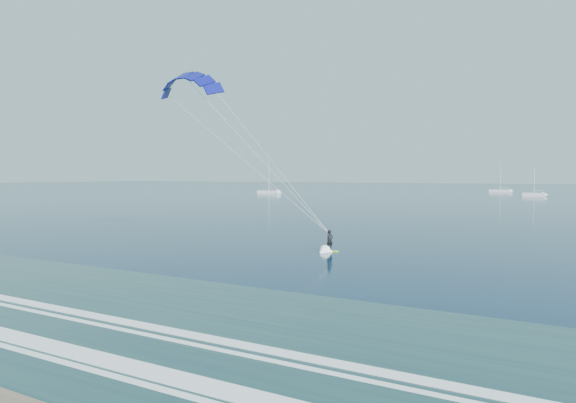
# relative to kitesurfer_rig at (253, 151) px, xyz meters

# --- Properties ---
(kitesurfer_rig) EXTENTS (19.21, 6.51, 18.23)m
(kitesurfer_rig) POSITION_rel_kitesurfer_rig_xyz_m (0.00, 0.00, 0.00)
(kitesurfer_rig) COLOR #95E71B
(kitesurfer_rig) RESTS_ON ground
(sailboat_0) EXTENTS (9.25, 2.40, 12.51)m
(sailboat_0) POSITION_rel_kitesurfer_rig_xyz_m (-76.42, 126.80, -8.69)
(sailboat_0) COLOR silver
(sailboat_0) RESTS_ON ground
(sailboat_1) EXTENTS (8.43, 2.40, 11.41)m
(sailboat_1) POSITION_rel_kitesurfer_rig_xyz_m (-0.88, 185.29, -8.70)
(sailboat_1) COLOR silver
(sailboat_1) RESTS_ON ground
(sailboat_2) EXTENTS (6.91, 2.40, 9.83)m
(sailboat_2) POSITION_rel_kitesurfer_rig_xyz_m (14.17, 148.35, -8.71)
(sailboat_2) COLOR silver
(sailboat_2) RESTS_ON ground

